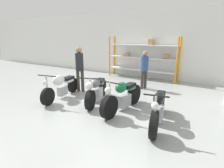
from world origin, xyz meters
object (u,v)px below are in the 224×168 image
Objects in this scene: person_browsing at (80,66)px; motorcycle_black at (158,108)px; shelving_rack at (142,57)px; motorcycle_green at (123,97)px; person_near_rack at (144,67)px; motorcycle_grey at (97,90)px; motorcycle_white at (61,85)px.

motorcycle_black is at bearing -150.14° from person_browsing.
shelving_rack is 4.53m from motorcycle_green.
shelving_rack is at bearing -160.57° from motorcycle_green.
motorcycle_green is 1.14× the size of person_browsing.
motorcycle_black is 3.25m from person_near_rack.
motorcycle_grey is 0.93× the size of motorcycle_green.
motorcycle_white is 1.17m from person_browsing.
shelving_rack is 4.24m from motorcycle_grey.
motorcycle_grey is 2.58m from person_near_rack.
person_browsing is 2.74m from person_near_rack.
motorcycle_green is at bearing -151.63° from person_browsing.
motorcycle_green is at bearing 126.06° from person_near_rack.
motorcycle_white is 2.47m from motorcycle_green.
person_near_rack is (-1.46, 2.86, 0.53)m from motorcycle_black.
person_browsing is 1.12× the size of person_near_rack.
motorcycle_white is at bearing 134.48° from person_browsing.
shelving_rack is at bearing -163.08° from motorcycle_black.
shelving_rack reaches higher than motorcycle_green.
motorcycle_black is (1.19, -0.31, -0.01)m from motorcycle_green.
person_near_rack is (0.83, 2.39, 0.52)m from motorcycle_grey.
person_near_rack is (0.78, -1.80, -0.21)m from shelving_rack.
person_browsing is at bearing 68.65° from person_near_rack.
motorcycle_white reaches higher than motorcycle_black.
motorcycle_green is 1.00× the size of motorcycle_black.
motorcycle_grey is 1.61m from person_browsing.
motorcycle_green is 1.23m from motorcycle_black.
motorcycle_black is at bearing 77.97° from motorcycle_white.
person_browsing is (-1.35, -3.50, -0.08)m from shelving_rack.
person_browsing is at bearing -103.46° from motorcycle_green.
motorcycle_white is 1.01× the size of motorcycle_black.
motorcycle_black is 1.27× the size of person_near_rack.
person_browsing is at bearing -135.10° from motorcycle_grey.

